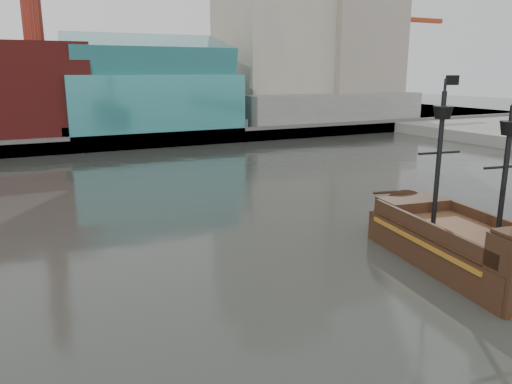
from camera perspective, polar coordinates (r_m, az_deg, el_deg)
ground at (r=26.95m, az=7.05°, el=-14.34°), size 400.00×400.00×0.00m
promenade_far at (r=113.11m, az=-19.61°, el=7.00°), size 220.00×60.00×2.00m
seawall at (r=84.06m, az=-17.07°, el=5.34°), size 220.00×1.00×2.60m
skyline at (r=106.59m, az=-17.21°, el=19.54°), size 149.00×45.00×62.00m
crane_a at (r=137.30m, az=16.36°, el=15.86°), size 22.50×4.00×32.25m
crane_b at (r=151.03m, az=16.41°, el=14.27°), size 19.10×4.00×26.25m
pirate_ship at (r=35.56m, az=22.54°, el=-6.13°), size 7.90×18.31×13.25m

